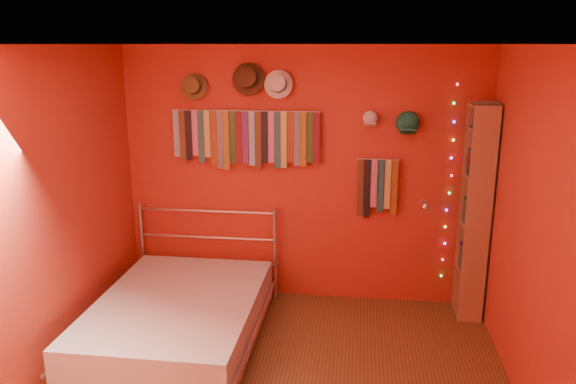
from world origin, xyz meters
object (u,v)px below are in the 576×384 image
at_px(tie_rack, 246,137).
at_px(bed, 178,319).
at_px(reading_lamp, 425,205).
at_px(bookshelf, 480,212).

bearing_deg(tie_rack, bed, -111.98).
distance_m(reading_lamp, bed, 2.42).
distance_m(tie_rack, reading_lamp, 1.80).
distance_m(reading_lamp, bookshelf, 0.50).
height_order(reading_lamp, bed, reading_lamp).
bearing_deg(reading_lamp, tie_rack, 173.67).
bearing_deg(bed, reading_lamp, 21.78).
bearing_deg(reading_lamp, bookshelf, 3.83).
relative_size(tie_rack, bookshelf, 0.72).
bearing_deg(bed, tie_rack, 68.29).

